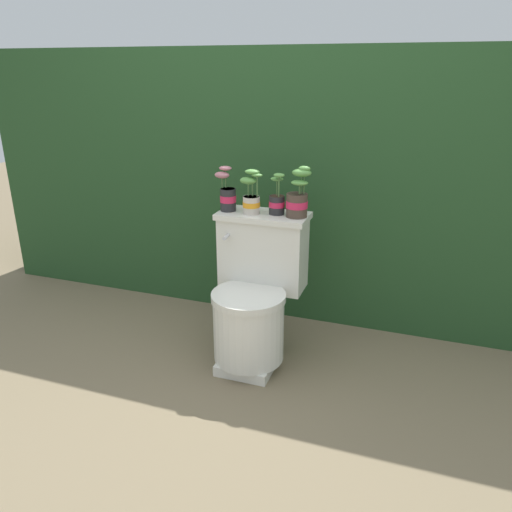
# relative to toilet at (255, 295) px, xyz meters

# --- Properties ---
(ground_plane) EXTENTS (12.00, 12.00, 0.00)m
(ground_plane) POSITION_rel_toilet_xyz_m (-0.03, -0.13, -0.37)
(ground_plane) COLOR #75664C
(hedge_backdrop) EXTENTS (4.12, 0.96, 1.62)m
(hedge_backdrop) POSITION_rel_toilet_xyz_m (-0.03, 1.01, 0.44)
(hedge_backdrop) COLOR #234723
(hedge_backdrop) RESTS_ON ground
(toilet) EXTENTS (0.48, 0.54, 0.79)m
(toilet) POSITION_rel_toilet_xyz_m (0.00, 0.00, 0.00)
(toilet) COLOR silver
(toilet) RESTS_ON ground
(potted_plant_left) EXTENTS (0.12, 0.09, 0.24)m
(potted_plant_left) POSITION_rel_toilet_xyz_m (-0.20, 0.12, 0.50)
(potted_plant_left) COLOR #262628
(potted_plant_left) RESTS_ON toilet
(potted_plant_midleft) EXTENTS (0.13, 0.09, 0.23)m
(potted_plant_midleft) POSITION_rel_toilet_xyz_m (-0.06, 0.11, 0.50)
(potted_plant_midleft) COLOR beige
(potted_plant_midleft) RESTS_ON toilet
(potted_plant_middle) EXTENTS (0.08, 0.08, 0.22)m
(potted_plant_middle) POSITION_rel_toilet_xyz_m (0.07, 0.15, 0.48)
(potted_plant_middle) COLOR #262628
(potted_plant_middle) RESTS_ON toilet
(potted_plant_midright) EXTENTS (0.12, 0.11, 0.26)m
(potted_plant_midright) POSITION_rel_toilet_xyz_m (0.18, 0.13, 0.51)
(potted_plant_midright) COLOR #47382D
(potted_plant_midright) RESTS_ON toilet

